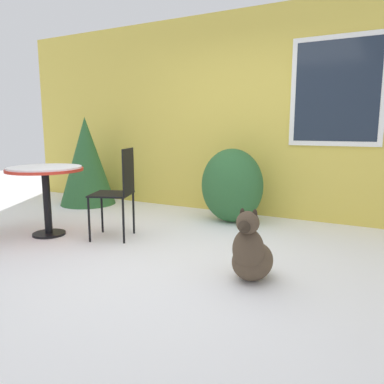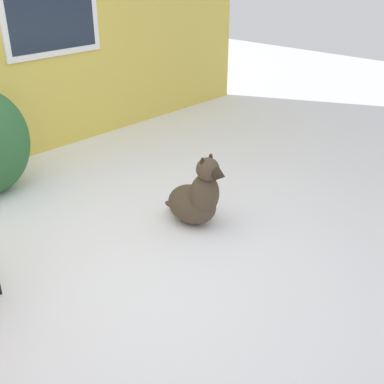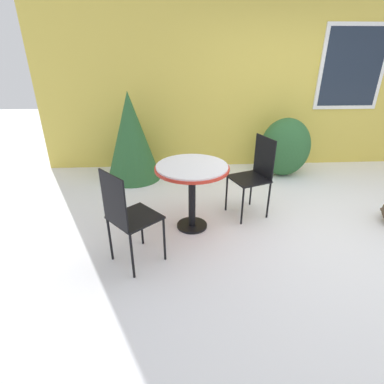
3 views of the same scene
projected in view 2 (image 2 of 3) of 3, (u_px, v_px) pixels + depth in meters
ground_plane at (103, 267)px, 3.34m from camera, size 16.00×16.00×0.00m
dog at (197, 198)px, 3.77m from camera, size 0.34×0.62×0.61m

